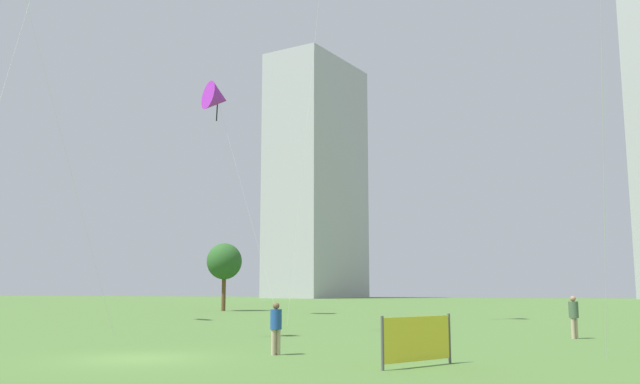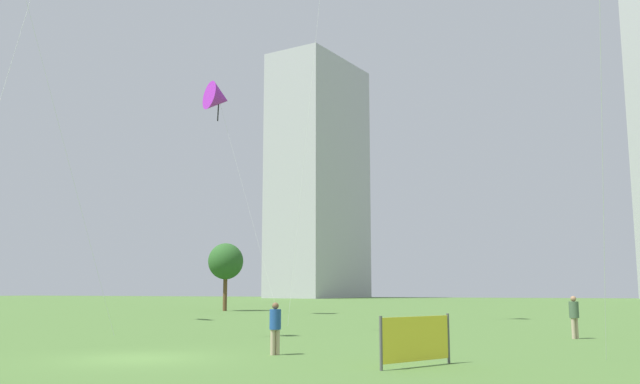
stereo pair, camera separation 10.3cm
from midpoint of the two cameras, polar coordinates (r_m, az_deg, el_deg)
ground at (r=21.30m, az=-15.45°, el=-13.76°), size 280.00×280.00×0.00m
person_standing_1 at (r=30.43m, az=21.04°, el=-9.83°), size 0.40×0.40×1.80m
person_standing_2 at (r=21.65m, az=-3.97°, el=-11.38°), size 0.37×0.37×1.66m
kite_flying_0 at (r=55.52m, az=-8.94°, el=8.05°), size 7.86×3.07×19.03m
park_tree_0 at (r=63.82m, az=-8.34°, el=-5.99°), size 3.34×3.34×6.40m
distant_highrise_0 at (r=154.09m, az=-0.28°, el=1.22°), size 18.84×27.39×55.46m
event_banner at (r=18.64m, az=8.28°, el=-12.49°), size 1.46×2.39×1.40m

